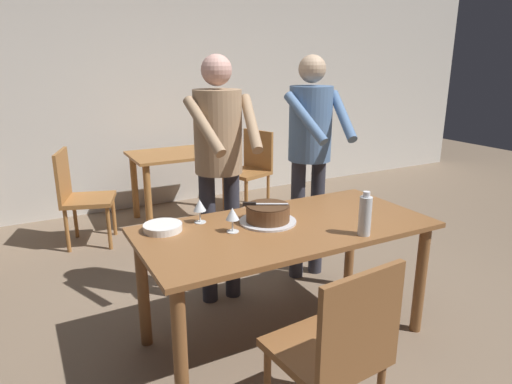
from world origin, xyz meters
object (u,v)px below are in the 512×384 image
at_px(wine_glass_near, 232,215).
at_px(main_dining_table, 286,242).
at_px(water_bottle, 365,215).
at_px(cake_knife, 256,204).
at_px(person_cutting_cake, 219,154).
at_px(background_chair_1, 80,194).
at_px(wine_glass_far, 200,206).
at_px(person_standing_beside, 310,144).
at_px(chair_near_side, 337,347).
at_px(plate_stack, 163,227).
at_px(cake_on_platter, 268,214).
at_px(background_chair_0, 251,167).
at_px(background_table, 179,167).

bearing_deg(wine_glass_near, main_dining_table, -9.46).
bearing_deg(wine_glass_near, water_bottle, -31.59).
bearing_deg(main_dining_table, cake_knife, 136.47).
relative_size(main_dining_table, person_cutting_cake, 1.00).
distance_m(water_bottle, background_chair_1, 2.80).
relative_size(wine_glass_near, wine_glass_far, 1.00).
height_order(person_standing_beside, chair_near_side, person_standing_beside).
distance_m(water_bottle, person_cutting_cake, 1.08).
xyz_separation_m(cake_knife, plate_stack, (-0.53, 0.13, -0.10)).
distance_m(wine_glass_near, person_standing_beside, 1.13).
bearing_deg(cake_on_platter, background_chair_0, 64.90).
relative_size(plate_stack, background_chair_1, 0.24).
bearing_deg(background_chair_0, wine_glass_near, -119.56).
bearing_deg(person_standing_beside, cake_on_platter, -140.60).
relative_size(chair_near_side, background_table, 0.90).
height_order(cake_on_platter, person_standing_beside, person_standing_beside).
distance_m(main_dining_table, wine_glass_far, 0.56).
bearing_deg(chair_near_side, background_chair_1, 102.52).
bearing_deg(background_chair_0, cake_on_platter, -115.10).
bearing_deg(main_dining_table, water_bottle, -47.66).
bearing_deg(cake_knife, water_bottle, -46.45).
distance_m(plate_stack, person_cutting_cake, 0.70).
distance_m(cake_knife, plate_stack, 0.55).
bearing_deg(plate_stack, water_bottle, -31.25).
distance_m(person_cutting_cake, chair_near_side, 1.53).
xyz_separation_m(chair_near_side, background_chair_0, (1.24, 3.20, 0.00)).
height_order(plate_stack, chair_near_side, chair_near_side).
distance_m(background_table, background_chair_1, 1.07).
height_order(cake_on_platter, chair_near_side, chair_near_side).
distance_m(wine_glass_far, background_chair_1, 1.98).
bearing_deg(wine_glass_far, cake_on_platter, -27.82).
bearing_deg(wine_glass_near, person_standing_beside, 32.77).
xyz_separation_m(water_bottle, background_chair_0, (0.71, 2.74, -0.37)).
height_order(plate_stack, background_table, plate_stack).
height_order(chair_near_side, background_chair_0, same).
bearing_deg(background_table, water_bottle, -86.98).
distance_m(water_bottle, chair_near_side, 0.80).
relative_size(cake_on_platter, cake_knife, 1.37).
relative_size(water_bottle, person_cutting_cake, 0.15).
height_order(person_cutting_cake, person_standing_beside, same).
height_order(person_cutting_cake, background_chair_0, person_cutting_cake).
bearing_deg(cake_on_platter, cake_knife, 151.81).
height_order(wine_glass_far, water_bottle, water_bottle).
xyz_separation_m(wine_glass_near, background_chair_0, (1.34, 2.36, -0.36)).
bearing_deg(person_cutting_cake, plate_stack, -144.44).
height_order(person_standing_beside, background_chair_1, person_standing_beside).
bearing_deg(person_standing_beside, cake_knife, -144.77).
bearing_deg(main_dining_table, chair_near_side, -106.25).
relative_size(person_standing_beside, background_chair_0, 1.91).
bearing_deg(cake_on_platter, background_table, 84.40).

